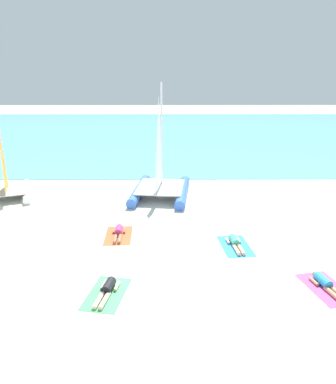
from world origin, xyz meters
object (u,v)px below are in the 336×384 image
(sailboat_blue, at_px, (160,181))
(sunbather_leftmost, at_px, (119,232))
(towel_center_left, at_px, (107,294))
(towel_center_right, at_px, (235,246))
(sunbather_center_left, at_px, (107,289))
(towel_rightmost, at_px, (326,288))
(sunbather_center_right, at_px, (235,242))
(sailboat_white, at_px, (7,185))
(sunbather_rightmost, at_px, (326,284))
(towel_leftmost, at_px, (119,235))

(sailboat_blue, bearing_deg, sunbather_leftmost, -102.24)
(towel_center_left, height_order, towel_center_right, same)
(sunbather_center_left, height_order, towel_rightmost, sunbather_center_left)
(sunbather_leftmost, xyz_separation_m, sunbather_center_right, (4.72, -1.01, 0.00))
(sailboat_white, xyz_separation_m, sunbather_center_left, (6.84, -9.15, -0.58))
(towel_center_left, relative_size, sunbather_rightmost, 1.22)
(towel_rightmost, bearing_deg, towel_center_left, -177.87)
(sailboat_blue, bearing_deg, sunbather_center_right, -56.97)
(towel_rightmost, xyz_separation_m, sunbather_rightmost, (-0.01, 0.07, 0.13))
(towel_center_left, bearing_deg, sunbather_center_right, 35.77)
(towel_center_right, xyz_separation_m, sunbather_rightmost, (2.32, -2.89, 0.13))
(sunbather_leftmost, height_order, sunbather_center_right, same)
(sunbather_center_left, height_order, towel_center_right, sunbather_center_left)
(sailboat_white, bearing_deg, towel_leftmost, -57.21)
(sunbather_center_right, relative_size, towel_rightmost, 0.83)
(sunbather_rightmost, bearing_deg, sunbather_leftmost, 138.20)
(sailboat_blue, xyz_separation_m, sailboat_white, (-8.36, -0.10, -0.19))
(sunbather_center_right, height_order, sunbather_rightmost, same)
(towel_leftmost, distance_m, sunbather_center_right, 4.81)
(sailboat_white, distance_m, towel_rightmost, 16.40)
(sunbather_center_right, bearing_deg, sailboat_white, 147.07)
(sailboat_blue, xyz_separation_m, towel_rightmost, (5.36, -9.05, -0.90))
(towel_rightmost, bearing_deg, towel_center_right, 128.30)
(sunbather_leftmost, xyz_separation_m, towel_rightmost, (7.06, -4.03, -0.13))
(towel_leftmost, xyz_separation_m, towel_rightmost, (7.06, -3.97, 0.00))
(sailboat_white, bearing_deg, towel_rightmost, -53.52)
(towel_leftmost, bearing_deg, sunbather_leftmost, 92.13)
(sailboat_white, bearing_deg, towel_center_left, -73.84)
(sailboat_blue, height_order, sunbather_center_right, sailboat_blue)
(towel_center_right, bearing_deg, towel_rightmost, -51.70)
(sunbather_leftmost, height_order, towel_center_left, sunbather_leftmost)
(sailboat_white, height_order, sunbather_rightmost, sailboat_white)
(sunbather_leftmost, bearing_deg, sunbather_center_right, -14.21)
(towel_leftmost, distance_m, towel_center_right, 4.83)
(towel_rightmost, height_order, sunbather_rightmost, sunbather_rightmost)
(sailboat_white, bearing_deg, sunbather_center_left, -73.59)
(towel_rightmost, bearing_deg, sailboat_blue, 120.64)
(towel_rightmost, bearing_deg, sunbather_rightmost, 102.41)
(towel_center_right, bearing_deg, towel_leftmost, 167.93)
(towel_center_right, xyz_separation_m, sunbather_center_right, (-0.01, 0.07, 0.13))
(sailboat_white, bearing_deg, sunbather_center_right, -47.92)
(towel_center_right, bearing_deg, towel_center_left, -144.82)
(sailboat_white, height_order, sunbather_center_right, sailboat_white)
(sunbather_center_right, xyz_separation_m, towel_rightmost, (2.34, -3.02, -0.13))
(sunbather_center_right, bearing_deg, towel_center_left, -149.62)
(towel_center_left, distance_m, sunbather_rightmost, 6.89)
(sunbather_leftmost, distance_m, sunbather_rightmost, 8.08)
(sunbather_leftmost, xyz_separation_m, sunbather_rightmost, (7.04, -3.97, 0.00))
(sunbather_leftmost, relative_size, towel_center_left, 0.82)
(sailboat_white, distance_m, towel_leftmost, 8.36)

